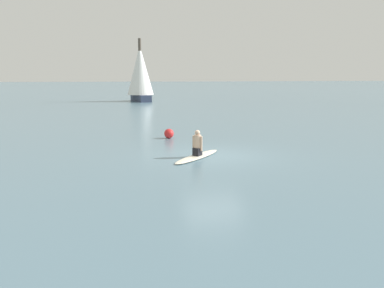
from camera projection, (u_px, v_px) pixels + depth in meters
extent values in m
plane|color=slate|center=(214.00, 156.00, 16.21)|extent=(400.00, 400.00, 0.00)
ellipsoid|color=silver|center=(197.00, 156.00, 15.93)|extent=(2.63, 2.90, 0.08)
cube|color=black|center=(197.00, 152.00, 15.89)|extent=(0.44, 0.44, 0.32)
cylinder|color=#D6AD8E|center=(197.00, 142.00, 15.82)|extent=(0.43, 0.43, 0.54)
sphere|color=#D6AD8E|center=(197.00, 133.00, 15.76)|extent=(0.22, 0.22, 0.22)
cylinder|color=#D6AD8E|center=(194.00, 143.00, 15.93)|extent=(0.12, 0.12, 0.59)
cylinder|color=#D6AD8E|center=(201.00, 144.00, 15.74)|extent=(0.12, 0.12, 0.59)
cube|color=#2D3851|center=(141.00, 98.00, 50.32)|extent=(2.48, 4.97, 0.86)
cylinder|color=#4C4238|center=(140.00, 67.00, 49.63)|extent=(0.38, 0.38, 7.05)
cone|color=white|center=(140.00, 70.00, 49.71)|extent=(4.01, 4.01, 6.20)
sphere|color=red|center=(169.00, 134.00, 20.73)|extent=(0.51, 0.51, 0.51)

